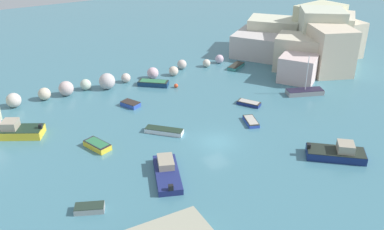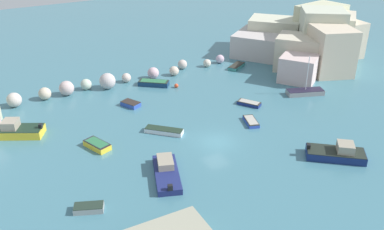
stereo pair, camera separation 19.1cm
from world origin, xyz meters
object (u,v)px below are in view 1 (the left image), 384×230
(channel_buoy, at_px, (176,86))
(moored_boat_4, at_px, (97,145))
(moored_boat_2, at_px, (305,92))
(moored_boat_9, at_px, (249,103))
(moored_boat_10, at_px, (164,131))
(moored_boat_7, at_px, (236,66))
(moored_boat_0, at_px, (251,121))
(moored_boat_8, at_px, (90,208))
(moored_boat_6, at_px, (131,104))
(moored_boat_3, at_px, (167,172))
(moored_boat_5, at_px, (337,153))
(moored_boat_11, at_px, (153,83))
(moored_boat_1, at_px, (15,131))

(channel_buoy, xyz_separation_m, moored_boat_4, (-14.91, -10.17, 0.05))
(moored_boat_2, xyz_separation_m, moored_boat_9, (-8.55, 1.11, -0.12))
(moored_boat_4, xyz_separation_m, moored_boat_10, (7.52, -0.67, -0.07))
(moored_boat_7, bearing_deg, moored_boat_0, -149.60)
(moored_boat_9, bearing_deg, moored_boat_2, -128.08)
(moored_boat_2, bearing_deg, moored_boat_8, 36.29)
(moored_boat_0, height_order, moored_boat_6, moored_boat_6)
(moored_boat_6, xyz_separation_m, moored_boat_9, (13.18, -7.32, -0.04))
(moored_boat_4, height_order, moored_boat_6, moored_boat_4)
(moored_boat_4, xyz_separation_m, moored_boat_7, (26.89, 12.50, -0.09))
(moored_boat_0, bearing_deg, moored_boat_7, 169.57)
(moored_boat_3, bearing_deg, moored_boat_5, -89.18)
(moored_boat_0, relative_size, moored_boat_3, 0.49)
(moored_boat_2, xyz_separation_m, moored_boat_11, (-16.28, 13.12, 0.00))
(moored_boat_8, bearing_deg, moored_boat_1, 123.79)
(moored_boat_1, xyz_separation_m, moored_boat_8, (2.95, -16.57, -0.35))
(moored_boat_1, height_order, moored_boat_10, moored_boat_1)
(channel_buoy, relative_size, moored_boat_7, 0.16)
(moored_boat_7, bearing_deg, moored_boat_1, 159.94)
(moored_boat_1, xyz_separation_m, moored_boat_5, (27.12, -21.16, -0.04))
(moored_boat_5, height_order, moored_boat_9, moored_boat_5)
(moored_boat_8, bearing_deg, moored_boat_5, 12.97)
(moored_boat_4, height_order, moored_boat_9, moored_boat_4)
(moored_boat_0, xyz_separation_m, moored_boat_8, (-21.36, -5.85, 0.05))
(moored_boat_0, xyz_separation_m, moored_boat_5, (2.82, -10.44, 0.36))
(moored_boat_1, xyz_separation_m, moored_boat_6, (13.95, 0.72, -0.34))
(moored_boat_8, bearing_deg, moored_boat_9, 46.12)
(moored_boat_4, bearing_deg, moored_boat_3, 6.63)
(moored_boat_6, bearing_deg, moored_boat_2, -135.83)
(moored_boat_3, bearing_deg, moored_boat_2, -52.27)
(moored_boat_11, bearing_deg, moored_boat_8, 93.01)
(moored_boat_3, height_order, moored_boat_4, moored_boat_3)
(moored_boat_1, relative_size, moored_boat_10, 1.59)
(moored_boat_5, xyz_separation_m, moored_boat_8, (-24.18, 4.59, -0.31))
(moored_boat_7, bearing_deg, channel_buoy, 161.85)
(moored_boat_4, relative_size, moored_boat_6, 1.23)
(moored_boat_5, bearing_deg, moored_boat_9, 130.64)
(channel_buoy, distance_m, moored_boat_5, 24.83)
(moored_boat_3, height_order, moored_boat_7, moored_boat_3)
(moored_boat_8, xyz_separation_m, moored_boat_11, (16.46, 21.98, 0.09))
(moored_boat_3, distance_m, moored_boat_11, 22.36)
(channel_buoy, bearing_deg, moored_boat_7, 11.04)
(moored_boat_6, bearing_deg, moored_boat_5, -173.57)
(moored_boat_0, xyz_separation_m, moored_boat_4, (-17.41, 3.65, 0.11))
(moored_boat_4, distance_m, moored_boat_10, 7.55)
(moored_boat_2, bearing_deg, moored_boat_11, -17.74)
(moored_boat_6, relative_size, moored_boat_7, 0.72)
(moored_boat_11, bearing_deg, moored_boat_0, 146.71)
(moored_boat_6, bearing_deg, moored_boat_3, 144.53)
(moored_boat_2, distance_m, moored_boat_10, 21.27)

